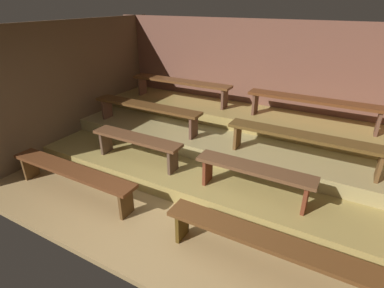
{
  "coord_description": "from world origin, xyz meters",
  "views": [
    {
      "loc": [
        2.07,
        -2.16,
        2.84
      ],
      "look_at": [
        -0.24,
        1.98,
        0.56
      ],
      "focal_mm": 28.26,
      "sensor_mm": 36.0,
      "label": 1
    }
  ],
  "objects_px": {
    "bench_lower_left": "(137,142)",
    "bench_middle_left": "(146,108)",
    "bench_floor_left": "(72,173)",
    "bench_upper_right": "(313,103)",
    "bench_lower_right": "(254,172)",
    "bench_floor_right": "(265,243)",
    "bench_upper_left": "(180,84)",
    "bench_middle_right": "(303,139)"
  },
  "relations": [
    {
      "from": "bench_upper_left",
      "to": "bench_upper_right",
      "type": "height_order",
      "value": "same"
    },
    {
      "from": "bench_floor_right",
      "to": "bench_floor_left",
      "type": "bearing_deg",
      "value": 180.0
    },
    {
      "from": "bench_lower_left",
      "to": "bench_upper_right",
      "type": "height_order",
      "value": "bench_upper_right"
    },
    {
      "from": "bench_middle_left",
      "to": "bench_floor_right",
      "type": "bearing_deg",
      "value": -32.41
    },
    {
      "from": "bench_floor_left",
      "to": "bench_middle_left",
      "type": "bearing_deg",
      "value": 89.16
    },
    {
      "from": "bench_middle_right",
      "to": "bench_upper_left",
      "type": "relative_size",
      "value": 0.99
    },
    {
      "from": "bench_lower_right",
      "to": "bench_middle_left",
      "type": "bearing_deg",
      "value": 160.38
    },
    {
      "from": "bench_lower_left",
      "to": "bench_upper_right",
      "type": "xyz_separation_m",
      "value": [
        2.48,
        2.1,
        0.5
      ]
    },
    {
      "from": "bench_floor_right",
      "to": "bench_middle_left",
      "type": "height_order",
      "value": "bench_middle_left"
    },
    {
      "from": "bench_middle_left",
      "to": "bench_floor_left",
      "type": "bearing_deg",
      "value": -90.84
    },
    {
      "from": "bench_floor_right",
      "to": "bench_upper_right",
      "type": "height_order",
      "value": "bench_upper_right"
    },
    {
      "from": "bench_floor_right",
      "to": "bench_middle_right",
      "type": "xyz_separation_m",
      "value": [
        -0.03,
        1.94,
        0.48
      ]
    },
    {
      "from": "bench_lower_left",
      "to": "bench_middle_left",
      "type": "relative_size",
      "value": 0.71
    },
    {
      "from": "bench_floor_right",
      "to": "bench_lower_right",
      "type": "height_order",
      "value": "bench_lower_right"
    },
    {
      "from": "bench_floor_right",
      "to": "bench_lower_right",
      "type": "distance_m",
      "value": 1.16
    },
    {
      "from": "bench_floor_right",
      "to": "bench_upper_left",
      "type": "distance_m",
      "value": 4.37
    },
    {
      "from": "bench_middle_right",
      "to": "bench_lower_right",
      "type": "bearing_deg",
      "value": -116.73
    },
    {
      "from": "bench_floor_left",
      "to": "bench_lower_left",
      "type": "relative_size",
      "value": 1.4
    },
    {
      "from": "bench_middle_left",
      "to": "bench_upper_right",
      "type": "distance_m",
      "value": 3.18
    },
    {
      "from": "bench_floor_right",
      "to": "bench_upper_right",
      "type": "xyz_separation_m",
      "value": [
        -0.11,
        3.12,
        0.73
      ]
    },
    {
      "from": "bench_floor_right",
      "to": "bench_upper_right",
      "type": "bearing_deg",
      "value": 92.09
    },
    {
      "from": "bench_lower_left",
      "to": "bench_upper_left",
      "type": "bearing_deg",
      "value": 100.13
    },
    {
      "from": "bench_lower_left",
      "to": "bench_middle_left",
      "type": "distance_m",
      "value": 1.06
    },
    {
      "from": "bench_lower_left",
      "to": "bench_upper_left",
      "type": "height_order",
      "value": "bench_upper_left"
    },
    {
      "from": "bench_floor_left",
      "to": "bench_lower_right",
      "type": "height_order",
      "value": "bench_lower_right"
    },
    {
      "from": "bench_middle_left",
      "to": "bench_upper_left",
      "type": "distance_m",
      "value": 1.21
    },
    {
      "from": "bench_lower_left",
      "to": "bench_middle_right",
      "type": "relative_size",
      "value": 0.71
    },
    {
      "from": "bench_middle_left",
      "to": "bench_upper_right",
      "type": "relative_size",
      "value": 0.99
    },
    {
      "from": "bench_lower_left",
      "to": "bench_upper_left",
      "type": "relative_size",
      "value": 0.71
    },
    {
      "from": "bench_floor_left",
      "to": "bench_lower_left",
      "type": "bearing_deg",
      "value": 64.5
    },
    {
      "from": "bench_floor_left",
      "to": "bench_middle_left",
      "type": "height_order",
      "value": "bench_middle_left"
    },
    {
      "from": "bench_floor_left",
      "to": "bench_upper_right",
      "type": "distance_m",
      "value": 4.37
    },
    {
      "from": "bench_lower_left",
      "to": "bench_middle_left",
      "type": "bearing_deg",
      "value": 116.73
    },
    {
      "from": "bench_floor_right",
      "to": "bench_upper_left",
      "type": "xyz_separation_m",
      "value": [
        -2.97,
        3.12,
        0.73
      ]
    },
    {
      "from": "bench_lower_right",
      "to": "bench_upper_left",
      "type": "distance_m",
      "value": 3.28
    },
    {
      "from": "bench_middle_left",
      "to": "bench_upper_left",
      "type": "bearing_deg",
      "value": 85.85
    },
    {
      "from": "bench_floor_left",
      "to": "bench_upper_right",
      "type": "bearing_deg",
      "value": 46.44
    },
    {
      "from": "bench_lower_left",
      "to": "bench_lower_right",
      "type": "height_order",
      "value": "same"
    },
    {
      "from": "bench_middle_right",
      "to": "bench_upper_left",
      "type": "bearing_deg",
      "value": 158.09
    },
    {
      "from": "bench_lower_left",
      "to": "bench_floor_right",
      "type": "bearing_deg",
      "value": -21.56
    },
    {
      "from": "bench_lower_left",
      "to": "bench_upper_right",
      "type": "distance_m",
      "value": 3.28
    },
    {
      "from": "bench_lower_left",
      "to": "bench_lower_right",
      "type": "xyz_separation_m",
      "value": [
        2.1,
        0.0,
        0.0
      ]
    }
  ]
}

